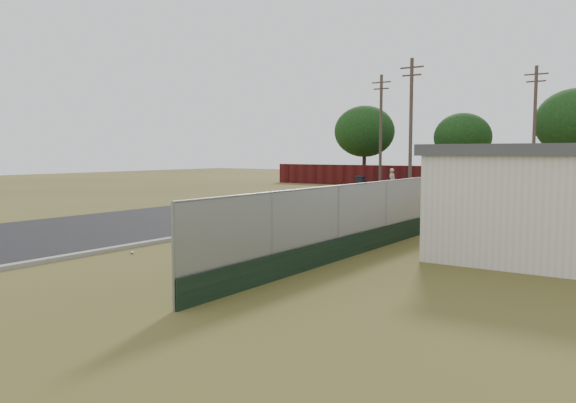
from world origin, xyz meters
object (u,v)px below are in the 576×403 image
Objects in this scene: mailbox at (308,197)px; pedestrian at (392,181)px; fire_hydrant at (235,250)px; trash_bin at (360,182)px; pickup_truck at (423,190)px.

mailbox is 17.45m from pedestrian.
fire_hydrant is 30.69m from trash_bin.
trash_bin is at bearing 111.43° from fire_hydrant.
pickup_truck reaches higher than mailbox.
fire_hydrant is 9.83m from mailbox.
fire_hydrant is 0.43× the size of pedestrian.
trash_bin is (-7.60, 19.45, -0.47)m from mailbox.
pedestrian is at bearing 24.75° from pickup_truck.
trash_bin is at bearing -7.37° from pedestrian.
pedestrian reaches higher than fire_hydrant.
fire_hydrant is at bearing -68.57° from trash_bin.
pickup_truck is at bearing 97.72° from fire_hydrant.
pickup_truck is 7.54m from pedestrian.
fire_hydrant is 0.15× the size of pickup_truck.
pedestrian is at bearing 105.78° from fire_hydrant.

